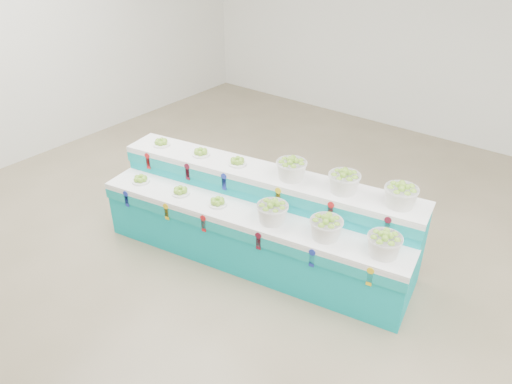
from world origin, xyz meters
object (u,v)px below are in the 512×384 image
(basket_lower_left, at_px, (272,212))
(basket_upper_right, at_px, (401,195))
(display_stand, at_px, (256,219))
(plate_upper_mid, at_px, (201,152))

(basket_lower_left, bearing_deg, basket_upper_right, 30.61)
(display_stand, xyz_separation_m, plate_upper_mid, (-0.89, 0.08, 0.55))
(display_stand, height_order, plate_upper_mid, plate_upper_mid)
(display_stand, bearing_deg, plate_upper_mid, 165.44)
(plate_upper_mid, distance_m, basket_upper_right, 2.37)
(plate_upper_mid, bearing_deg, display_stand, -4.82)
(basket_lower_left, height_order, plate_upper_mid, plate_upper_mid)
(plate_upper_mid, bearing_deg, basket_lower_left, -11.12)
(display_stand, distance_m, basket_lower_left, 0.51)
(display_stand, xyz_separation_m, basket_upper_right, (1.44, 0.48, 0.63))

